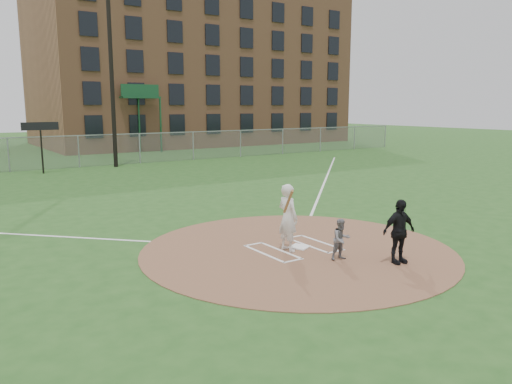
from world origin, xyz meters
TOP-DOWN VIEW (x-y plane):
  - ground at (0.00, 0.00)m, footprint 140.00×140.00m
  - dirt_circle at (0.00, 0.00)m, footprint 8.40×8.40m
  - home_plate at (0.16, 0.09)m, footprint 0.63×0.63m
  - foul_line_first at (9.00, 9.00)m, footprint 17.04×17.04m
  - catcher at (0.34, -1.33)m, footprint 0.55×0.46m
  - umpire at (1.31, -2.31)m, footprint 0.98×0.52m
  - batters_boxes at (0.00, 0.15)m, footprint 2.08×1.88m
  - batter_at_plate at (-0.30, 0.04)m, footprint 0.66×1.04m
  - outfield_fence at (0.00, 22.00)m, footprint 56.08×0.08m
  - brick_warehouse at (16.00, 37.96)m, footprint 30.00×17.17m
  - light_pole at (2.00, 21.00)m, footprint 1.20×0.30m
  - scoreboard_sign at (-2.50, 20.20)m, footprint 2.00×0.10m

SIDE VIEW (x-z plane):
  - ground at x=0.00m, z-range 0.00..0.00m
  - foul_line_first at x=9.00m, z-range 0.00..0.01m
  - dirt_circle at x=0.00m, z-range 0.00..0.02m
  - batters_boxes at x=0.00m, z-range 0.02..0.03m
  - home_plate at x=0.16m, z-range 0.02..0.05m
  - catcher at x=0.34m, z-range 0.02..1.07m
  - umpire at x=1.31m, z-range 0.02..1.61m
  - batter_at_plate at x=-0.30m, z-range 0.02..1.83m
  - outfield_fence at x=0.00m, z-range 0.00..2.03m
  - scoreboard_sign at x=-2.50m, z-range 0.92..3.85m
  - light_pole at x=2.00m, z-range 0.50..12.72m
  - brick_warehouse at x=16.00m, z-range 0.00..15.00m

